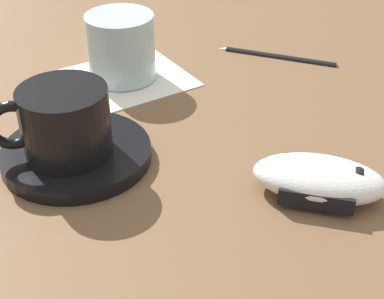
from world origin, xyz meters
name	(u,v)px	position (x,y,z in m)	size (l,w,h in m)	color
ground_plane	(184,120)	(0.00, 0.00, 0.00)	(3.00, 3.00, 0.00)	brown
saucer	(77,154)	(-0.06, 0.11, 0.01)	(0.14, 0.14, 0.01)	black
coffee_cup	(63,122)	(-0.07, 0.12, 0.05)	(0.08, 0.11, 0.07)	black
computer_mouse	(319,179)	(-0.14, -0.11, 0.02)	(0.10, 0.13, 0.03)	silver
napkin_under_glass	(129,77)	(0.11, 0.06, 0.00)	(0.13, 0.13, 0.00)	silver
drinking_glass	(121,47)	(0.11, 0.06, 0.04)	(0.08, 0.08, 0.08)	silver
pen	(276,54)	(0.14, -0.13, 0.00)	(0.08, 0.14, 0.01)	black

